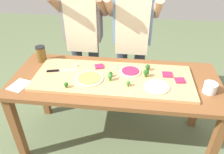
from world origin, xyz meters
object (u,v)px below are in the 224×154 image
cheese_crumble_c (131,93)px  cheese_crumble_d (117,68)px  pizza_whole_beet_magenta (130,71)px  recipe_note (19,85)px  cheese_crumble_a (76,65)px  broccoli_floret_back_mid (148,67)px  broccoli_floret_center_left (128,83)px  pizza_slice_far_left (180,80)px  cook_right (132,33)px  chefs_knife (58,71)px  pizza_whole_white_garlic (157,86)px  pizza_whole_pesto_green (89,78)px  broccoli_floret_back_right (111,74)px  broccoli_floret_front_right (66,85)px  broccoli_floret_front_mid (146,73)px  pizza_slice_far_right (99,66)px  cook_left (83,30)px  broccoli_floret_back_left (110,77)px  prep_table (115,88)px  flour_cup (210,88)px  pizza_slice_center (167,74)px  cheese_crumble_b (117,77)px

cheese_crumble_c → cheese_crumble_d: size_ratio=0.77×
pizza_whole_beet_magenta → recipe_note: 0.99m
cheese_crumble_a → cheese_crumble_c: (0.54, -0.37, -0.00)m
broccoli_floret_back_mid → broccoli_floret_center_left: (-0.16, -0.27, -0.01)m
pizza_slice_far_left → cook_right: cook_right is taller
chefs_knife → pizza_whole_white_garlic: bearing=-9.2°
pizza_whole_pesto_green → cook_right: 0.76m
broccoli_floret_back_right → recipe_note: bearing=-166.2°
broccoli_floret_front_right → recipe_note: bearing=177.6°
broccoli_floret_front_mid → broccoli_floret_center_left: (-0.15, -0.16, -0.01)m
pizza_slice_far_left → recipe_note: bearing=-172.1°
pizza_slice_far_right → pizza_slice_far_left: same height
pizza_whole_white_garlic → cook_left: 1.07m
broccoli_floret_back_right → cheese_crumble_c: broccoli_floret_back_right is taller
broccoli_floret_back_left → broccoli_floret_back_right: size_ratio=1.31×
pizza_slice_far_left → cook_left: (-0.98, 0.60, 0.17)m
pizza_whole_beet_magenta → broccoli_floret_center_left: size_ratio=3.81×
pizza_slice_far_right → cheese_crumble_a: cheese_crumble_a is taller
prep_table → broccoli_floret_front_right: bearing=-150.5°
pizza_whole_pesto_green → broccoli_floret_back_mid: size_ratio=4.12×
pizza_whole_pesto_green → flour_cup: flour_cup is taller
pizza_whole_pesto_green → flour_cup: size_ratio=2.29×
broccoli_floret_back_left → broccoli_floret_back_right: 0.06m
broccoli_floret_back_mid → broccoli_floret_back_right: (-0.33, -0.14, -0.01)m
pizza_slice_center → broccoli_floret_back_mid: bearing=161.1°
pizza_whole_pesto_green → broccoli_floret_front_mid: (0.49, 0.09, 0.04)m
chefs_knife → cheese_crumble_d: size_ratio=16.64×
prep_table → pizza_whole_white_garlic: pizza_whole_white_garlic is taller
pizza_whole_white_garlic → pizza_slice_center: (0.10, 0.20, -0.00)m
pizza_slice_center → pizza_slice_far_right: size_ratio=1.07×
broccoli_floret_back_right → broccoli_floret_back_left: bearing=-86.8°
broccoli_floret_front_mid → cheese_crumble_b: (-0.25, -0.05, -0.04)m
prep_table → broccoli_floret_back_mid: 0.36m
pizza_whole_pesto_green → broccoli_floret_back_left: bearing=-0.5°
pizza_slice_center → broccoli_floret_center_left: (-0.34, -0.21, 0.02)m
broccoli_floret_back_left → cook_left: cook_left is taller
cheese_crumble_b → broccoli_floret_back_right: bearing=162.0°
pizza_slice_far_right → cheese_crumble_d: cheese_crumble_d is taller
pizza_whole_white_garlic → cheese_crumble_c: pizza_whole_white_garlic is taller
prep_table → recipe_note: recipe_note is taller
cheese_crumble_c → broccoli_floret_back_mid: bearing=70.8°
pizza_whole_pesto_green → pizza_slice_center: 0.70m
chefs_knife → recipe_note: chefs_knife is taller
broccoli_floret_front_right → cheese_crumble_d: bearing=41.7°
flour_cup → cook_left: bearing=149.9°
flour_cup → recipe_note: 1.60m
chefs_knife → pizza_slice_far_left: size_ratio=3.32×
pizza_whole_white_garlic → cheese_crumble_b: bearing=164.2°
prep_table → broccoli_floret_front_right: (-0.38, -0.22, 0.16)m
pizza_whole_white_garlic → broccoli_floret_center_left: bearing=-177.3°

